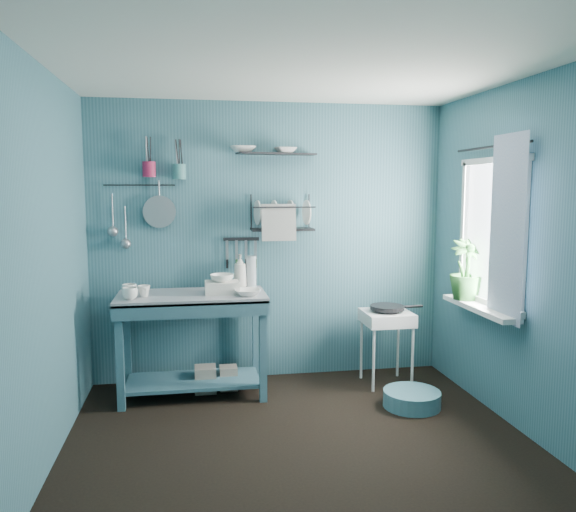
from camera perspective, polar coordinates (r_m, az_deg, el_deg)
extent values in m
plane|color=black|center=(4.00, 1.42, -18.84)|extent=(3.20, 3.20, 0.00)
plane|color=silver|center=(3.68, 1.54, 18.81)|extent=(3.20, 3.20, 0.00)
plane|color=#35616D|center=(5.11, -1.78, 1.41)|extent=(3.20, 0.00, 3.20)
plane|color=#35616D|center=(2.21, 9.07, -5.99)|extent=(3.20, 0.00, 3.20)
plane|color=#35616D|center=(3.68, -23.76, -1.32)|extent=(0.00, 3.00, 3.00)
plane|color=#35616D|center=(4.25, 23.17, -0.27)|extent=(0.00, 3.00, 3.00)
cube|color=#35606F|center=(4.84, -9.64, -8.86)|extent=(1.32, 0.84, 0.87)
imported|color=white|center=(4.60, -15.77, -3.69)|extent=(0.12, 0.12, 0.10)
imported|color=white|center=(4.69, -14.42, -3.47)|extent=(0.14, 0.14, 0.09)
imported|color=white|center=(4.76, -15.81, -3.34)|extent=(0.17, 0.17, 0.10)
cube|color=silver|center=(4.71, -6.72, -3.19)|extent=(0.28, 0.22, 0.10)
imported|color=white|center=(4.70, -6.73, -2.23)|extent=(0.20, 0.19, 0.06)
imported|color=silver|center=(4.93, -4.89, -1.56)|extent=(0.11, 0.12, 0.30)
cylinder|color=#AFBCC3|center=(4.96, -3.76, -1.61)|extent=(0.09, 0.09, 0.28)
imported|color=white|center=(4.60, -4.14, -3.70)|extent=(0.22, 0.22, 0.05)
cube|color=white|center=(5.13, 9.95, -9.17)|extent=(0.46, 0.46, 0.66)
cylinder|color=black|center=(5.04, 10.04, -5.16)|extent=(0.30, 0.30, 0.03)
cube|color=black|center=(5.05, -4.79, 1.72)|extent=(0.32, 0.03, 0.03)
cube|color=black|center=(4.97, -0.59, 4.44)|extent=(0.57, 0.28, 0.32)
cube|color=black|center=(5.00, -1.18, 10.34)|extent=(0.72, 0.29, 0.01)
imported|color=white|center=(4.97, -4.59, 10.71)|extent=(0.24, 0.24, 0.06)
imported|color=white|center=(5.01, -0.25, 10.13)|extent=(0.22, 0.22, 0.05)
cylinder|color=maroon|center=(4.97, -13.93, 8.55)|extent=(0.11, 0.11, 0.13)
cylinder|color=#3A7A79|center=(4.96, -10.98, 8.40)|extent=(0.11, 0.11, 0.13)
cylinder|color=#95989D|center=(5.00, -12.93, 4.41)|extent=(0.28, 0.03, 0.28)
cylinder|color=#95989D|center=(5.05, -17.41, 4.34)|extent=(0.01, 0.01, 0.30)
cylinder|color=#95989D|center=(5.04, -16.20, 3.16)|extent=(0.01, 0.01, 0.30)
cylinder|color=black|center=(5.03, -14.85, 6.98)|extent=(0.60, 0.01, 0.01)
plane|color=white|center=(4.61, 20.07, 2.27)|extent=(0.00, 1.10, 1.10)
cube|color=white|center=(4.65, 18.86, -5.00)|extent=(0.16, 0.95, 0.04)
plane|color=silver|center=(4.31, 21.32, 2.59)|extent=(0.00, 1.35, 1.35)
cylinder|color=black|center=(4.58, 19.92, 10.39)|extent=(0.02, 1.05, 0.02)
imported|color=#245C25|center=(4.82, 17.66, -1.32)|extent=(0.29, 0.29, 0.50)
cube|color=gray|center=(4.98, -8.39, -12.26)|extent=(0.18, 0.18, 0.22)
cube|color=gray|center=(5.02, -6.06, -12.19)|extent=(0.15, 0.15, 0.20)
cylinder|color=teal|center=(4.73, 12.46, -13.98)|extent=(0.46, 0.46, 0.13)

